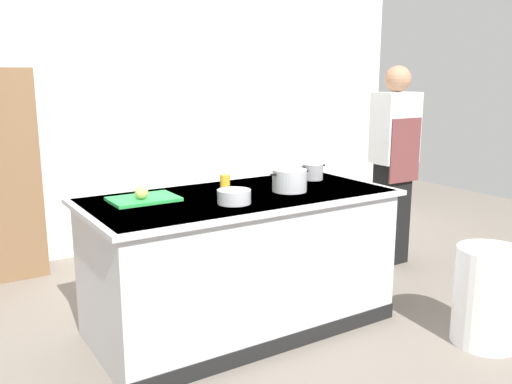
{
  "coord_description": "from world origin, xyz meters",
  "views": [
    {
      "loc": [
        -1.75,
        -2.94,
        1.66
      ],
      "look_at": [
        0.25,
        0.2,
        0.85
      ],
      "focal_mm": 38.6,
      "sensor_mm": 36.0,
      "label": 1
    }
  ],
  "objects": [
    {
      "name": "ground_plane",
      "position": [
        0.0,
        0.0,
        0.0
      ],
      "size": [
        10.0,
        10.0,
        0.0
      ],
      "primitive_type": "plane",
      "color": "slate"
    },
    {
      "name": "back_wall",
      "position": [
        0.0,
        2.1,
        1.5
      ],
      "size": [
        6.4,
        0.12,
        3.0
      ],
      "primitive_type": "cube",
      "color": "white",
      "rests_on": "ground_plane"
    },
    {
      "name": "counter_island",
      "position": [
        0.0,
        -0.0,
        0.47
      ],
      "size": [
        1.98,
        0.98,
        0.9
      ],
      "color": "#B7BABF",
      "rests_on": "ground_plane"
    },
    {
      "name": "cutting_board",
      "position": [
        -0.58,
        0.16,
        0.91
      ],
      "size": [
        0.4,
        0.28,
        0.02
      ],
      "primitive_type": "cube",
      "color": "green",
      "rests_on": "counter_island"
    },
    {
      "name": "onion",
      "position": [
        -0.61,
        0.12,
        0.96
      ],
      "size": [
        0.08,
        0.08,
        0.08
      ],
      "primitive_type": "sphere",
      "color": "tan",
      "rests_on": "cutting_board"
    },
    {
      "name": "stock_pot",
      "position": [
        0.33,
        -0.09,
        0.97
      ],
      "size": [
        0.29,
        0.23,
        0.14
      ],
      "color": "#B7BABF",
      "rests_on": "counter_island"
    },
    {
      "name": "sauce_pan",
      "position": [
        0.7,
        0.15,
        0.96
      ],
      "size": [
        0.22,
        0.15,
        0.11
      ],
      "color": "#99999E",
      "rests_on": "counter_island"
    },
    {
      "name": "mixing_bowl",
      "position": [
        -0.15,
        -0.19,
        0.94
      ],
      "size": [
        0.2,
        0.2,
        0.08
      ],
      "primitive_type": "cylinder",
      "color": "#B7BABF",
      "rests_on": "counter_island"
    },
    {
      "name": "juice_cup",
      "position": [
        -0.0,
        0.19,
        0.95
      ],
      "size": [
        0.07,
        0.07,
        0.1
      ],
      "primitive_type": "cylinder",
      "color": "yellow",
      "rests_on": "counter_island"
    },
    {
      "name": "trash_bin",
      "position": [
        1.17,
        -1.03,
        0.31
      ],
      "size": [
        0.41,
        0.41,
        0.62
      ],
      "primitive_type": "cylinder",
      "color": "white",
      "rests_on": "ground_plane"
    },
    {
      "name": "person_chef",
      "position": [
        1.77,
        0.38,
        0.91
      ],
      "size": [
        0.38,
        0.25,
        1.72
      ],
      "rotation": [
        0.0,
        0.0,
        1.45
      ],
      "color": "black",
      "rests_on": "ground_plane"
    }
  ]
}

